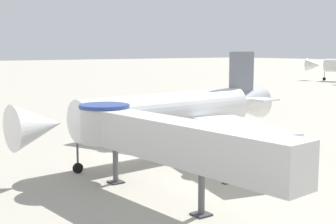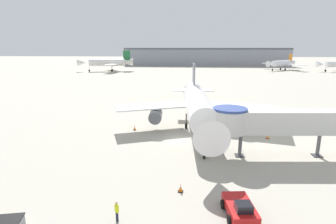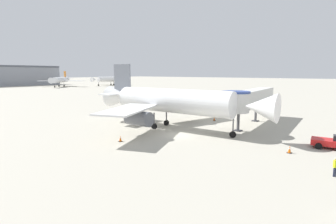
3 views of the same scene
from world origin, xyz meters
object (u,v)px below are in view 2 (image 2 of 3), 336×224
jet_bridge (286,121)px  background_jet_orange_tail (282,63)px  pushback_tug_red (240,208)px  traffic_cone_near_nose (181,188)px  background_jet_green_tail (108,62)px  ground_crew_marshaller (117,210)px  traffic_cone_starboard_wing (268,136)px  traffic_cone_port_wing (135,128)px  main_airplane (198,106)px

jet_bridge → background_jet_orange_tail: 144.57m
jet_bridge → pushback_tug_red: 15.43m
traffic_cone_near_nose → background_jet_orange_tail: 157.81m
pushback_tug_red → background_jet_green_tail: size_ratio=0.13×
background_jet_orange_tail → ground_crew_marshaller: bearing=-62.3°
pushback_tug_red → traffic_cone_starboard_wing: bearing=61.8°
traffic_cone_near_nose → traffic_cone_port_wing: bearing=114.5°
background_jet_orange_tail → traffic_cone_starboard_wing: bearing=-58.9°
main_airplane → pushback_tug_red: size_ratio=7.30×
traffic_cone_near_nose → traffic_cone_starboard_wing: size_ratio=1.06×
pushback_tug_red → background_jet_green_tail: bearing=104.5°
main_airplane → pushback_tug_red: main_airplane is taller
traffic_cone_starboard_wing → background_jet_orange_tail: 138.46m
traffic_cone_starboard_wing → background_jet_green_tail: 129.51m
main_airplane → background_jet_green_tail: 122.73m
pushback_tug_red → traffic_cone_starboard_wing: size_ratio=5.20×
traffic_cone_port_wing → ground_crew_marshaller: (3.71, -23.35, 0.60)m
traffic_cone_port_wing → ground_crew_marshaller: ground_crew_marshaller is taller
pushback_tug_red → background_jet_orange_tail: 159.24m
traffic_cone_starboard_wing → background_jet_orange_tail: bearing=71.6°
main_airplane → pushback_tug_red: (3.05, -21.74, -3.62)m
main_airplane → traffic_cone_near_nose: main_airplane is taller
jet_bridge → ground_crew_marshaller: jet_bridge is taller
traffic_cone_starboard_wing → background_jet_green_tail: size_ratio=0.02×
traffic_cone_starboard_wing → traffic_cone_near_nose: bearing=-127.4°
main_airplane → jet_bridge: 13.78m
main_airplane → ground_crew_marshaller: size_ratio=17.51×
jet_bridge → pushback_tug_red: size_ratio=5.11×
traffic_cone_near_nose → background_jet_green_tail: (-48.52, 130.36, 4.81)m
pushback_tug_red → background_jet_orange_tail: (51.12, 150.77, 3.55)m
main_airplane → ground_crew_marshaller: (-6.60, -23.25, -3.39)m
jet_bridge → traffic_cone_starboard_wing: (-0.10, 6.51, -4.15)m
traffic_cone_starboard_wing → jet_bridge: bearing=-89.1°
background_jet_green_tail → pushback_tug_red: bearing=6.4°
main_airplane → ground_crew_marshaller: bearing=-109.6°
traffic_cone_starboard_wing → background_jet_green_tail: (-60.86, 114.21, 4.84)m
pushback_tug_red → traffic_cone_near_nose: size_ratio=4.92×
traffic_cone_starboard_wing → background_jet_orange_tail: background_jet_orange_tail is taller
ground_crew_marshaller → background_jet_green_tail: size_ratio=0.05×
jet_bridge → pushback_tug_red: bearing=-125.2°
jet_bridge → traffic_cone_near_nose: bearing=-147.2°
pushback_tug_red → traffic_cone_near_nose: bearing=138.8°
pushback_tug_red → background_jet_green_tail: background_jet_green_tail is taller
pushback_tug_red → main_airplane: bearing=90.7°
traffic_cone_near_nose → background_jet_orange_tail: background_jet_orange_tail is taller
background_jet_green_tail → traffic_cone_port_wing: bearing=4.3°
traffic_cone_starboard_wing → background_jet_green_tail: bearing=118.1°
main_airplane → jet_bridge: (10.59, -8.81, 0.15)m
pushback_tug_red → traffic_cone_starboard_wing: 20.81m
traffic_cone_port_wing → background_jet_orange_tail: size_ratio=0.03×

